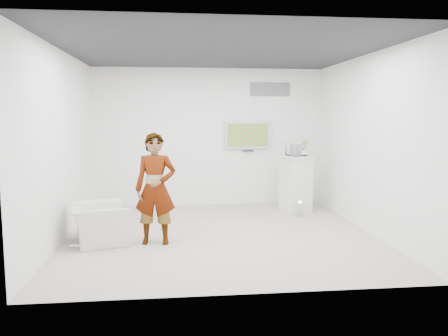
# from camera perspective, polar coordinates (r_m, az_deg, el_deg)

# --- Properties ---
(room) EXTENTS (5.01, 5.01, 3.00)m
(room) POSITION_cam_1_polar(r_m,az_deg,el_deg) (7.14, -0.46, 3.06)
(room) COLOR #ADA69F
(room) RESTS_ON ground
(tv) EXTENTS (1.00, 0.08, 0.60)m
(tv) POSITION_cam_1_polar(r_m,az_deg,el_deg) (9.67, 3.10, 4.33)
(tv) COLOR #BCBCC0
(tv) RESTS_ON room
(logo_decal) EXTENTS (0.90, 0.02, 0.30)m
(logo_decal) POSITION_cam_1_polar(r_m,az_deg,el_deg) (9.81, 6.03, 10.18)
(logo_decal) COLOR slate
(logo_decal) RESTS_ON room
(person) EXTENTS (0.66, 0.46, 1.72)m
(person) POSITION_cam_1_polar(r_m,az_deg,el_deg) (6.77, -8.94, -2.69)
(person) COLOR silver
(person) RESTS_ON room
(armchair) EXTENTS (1.03, 1.11, 0.60)m
(armchair) POSITION_cam_1_polar(r_m,az_deg,el_deg) (7.11, -16.06, -7.00)
(armchair) COLOR silver
(armchair) RESTS_ON room
(pedestal) EXTENTS (0.71, 0.71, 1.16)m
(pedestal) POSITION_cam_1_polar(r_m,az_deg,el_deg) (9.12, 9.34, -2.03)
(pedestal) COLOR silver
(pedestal) RESTS_ON room
(floor_uplight) EXTENTS (0.20, 0.20, 0.31)m
(floor_uplight) POSITION_cam_1_polar(r_m,az_deg,el_deg) (8.71, 9.90, -5.31)
(floor_uplight) COLOR silver
(floor_uplight) RESTS_ON room
(vitrine) EXTENTS (0.42, 0.42, 0.32)m
(vitrine) POSITION_cam_1_polar(r_m,az_deg,el_deg) (9.04, 9.43, 2.61)
(vitrine) COLOR silver
(vitrine) RESTS_ON pedestal
(console) EXTENTS (0.12, 0.18, 0.24)m
(console) POSITION_cam_1_polar(r_m,az_deg,el_deg) (9.04, 9.43, 2.36)
(console) COLOR silver
(console) RESTS_ON pedestal
(wii_remote) EXTENTS (0.09, 0.14, 0.03)m
(wii_remote) POSITION_cam_1_polar(r_m,az_deg,el_deg) (6.81, -6.79, 3.21)
(wii_remote) COLOR silver
(wii_remote) RESTS_ON person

